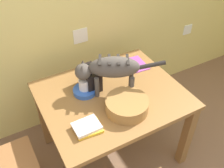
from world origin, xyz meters
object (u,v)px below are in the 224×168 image
coffee_mug (85,84)px  magazine (131,66)px  cat (110,69)px  dining_table (112,102)px  book_stack (87,127)px  wicker_basket (127,105)px  toaster (90,78)px  saucer_bowl (85,91)px

coffee_mug → magazine: bearing=14.4°
coffee_mug → cat: bearing=-28.6°
dining_table → book_stack: book_stack is taller
coffee_mug → magazine: 0.53m
wicker_basket → toaster: bearing=106.9°
book_stack → toaster: bearing=62.0°
dining_table → magazine: size_ratio=4.06×
cat → toaster: (-0.10, 0.14, -0.14)m
coffee_mug → book_stack: (-0.14, -0.35, -0.06)m
saucer_bowl → coffee_mug: (0.00, 0.00, 0.06)m
wicker_basket → cat: bearing=93.2°
dining_table → toaster: bearing=123.1°
magazine → wicker_basket: 0.56m
saucer_bowl → book_stack: 0.38m
book_stack → wicker_basket: bearing=5.1°
magazine → toaster: toaster is taller
cat → coffee_mug: 0.24m
saucer_bowl → toaster: size_ratio=0.92×
cat → wicker_basket: (0.01, -0.23, -0.18)m
magazine → wicker_basket: bearing=-121.4°
dining_table → cat: size_ratio=1.82×
cat → toaster: cat is taller
magazine → toaster: size_ratio=1.36×
dining_table → book_stack: 0.41m
toaster → book_stack: bearing=-118.0°
saucer_bowl → wicker_basket: (0.19, -0.32, 0.03)m
cat → magazine: 0.46m
coffee_mug → toaster: 0.08m
cat → saucer_bowl: size_ratio=3.28×
dining_table → magazine: 0.42m
saucer_bowl → dining_table: bearing=-32.9°
toaster → saucer_bowl: bearing=-147.4°
magazine → dining_table: bearing=-139.1°
dining_table → cat: 0.32m
saucer_bowl → book_stack: size_ratio=0.97×
magazine → cat: bearing=-142.4°
book_stack → wicker_basket: wicker_basket is taller
coffee_mug → book_stack: 0.39m
magazine → toaster: bearing=-165.1°
dining_table → saucer_bowl: bearing=147.1°
book_stack → coffee_mug: bearing=68.0°
cat → magazine: size_ratio=2.23×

